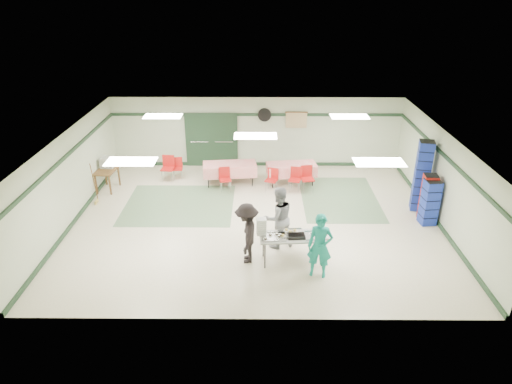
{
  "coord_description": "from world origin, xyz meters",
  "views": [
    {
      "loc": [
        0.11,
        -12.27,
        6.71
      ],
      "look_at": [
        0.02,
        -0.3,
        1.07
      ],
      "focal_mm": 32.0,
      "sensor_mm": 36.0,
      "label": 1
    }
  ],
  "objects_px": {
    "volunteer_teal": "(320,246)",
    "dining_table_b": "(230,169)",
    "chair_d": "(225,177)",
    "office_printer": "(108,162)",
    "chair_a": "(296,177)",
    "chair_b": "(272,177)",
    "dining_table_a": "(292,169)",
    "chair_loose_a": "(177,166)",
    "volunteer_grey": "(278,218)",
    "chair_loose_b": "(168,165)",
    "broom": "(94,182)",
    "crate_stack_red": "(428,198)",
    "serving_table": "(293,237)",
    "chair_c": "(307,176)",
    "crate_stack_blue_b": "(422,176)",
    "volunteer_dark": "(247,233)",
    "printer_table": "(107,172)"
  },
  "relations": [
    {
      "from": "volunteer_dark",
      "to": "printer_table",
      "type": "height_order",
      "value": "volunteer_dark"
    },
    {
      "from": "chair_loose_a",
      "to": "crate_stack_red",
      "type": "distance_m",
      "value": 8.64
    },
    {
      "from": "volunteer_teal",
      "to": "printer_table",
      "type": "distance_m",
      "value": 8.4
    },
    {
      "from": "chair_loose_a",
      "to": "printer_table",
      "type": "bearing_deg",
      "value": -162.05
    },
    {
      "from": "volunteer_grey",
      "to": "chair_a",
      "type": "xyz_separation_m",
      "value": [
        0.73,
        3.64,
        -0.36
      ]
    },
    {
      "from": "dining_table_b",
      "to": "crate_stack_blue_b",
      "type": "height_order",
      "value": "crate_stack_blue_b"
    },
    {
      "from": "office_printer",
      "to": "broom",
      "type": "bearing_deg",
      "value": -85.52
    },
    {
      "from": "volunteer_grey",
      "to": "chair_c",
      "type": "height_order",
      "value": "volunteer_grey"
    },
    {
      "from": "volunteer_teal",
      "to": "chair_loose_a",
      "type": "height_order",
      "value": "volunteer_teal"
    },
    {
      "from": "volunteer_grey",
      "to": "dining_table_b",
      "type": "height_order",
      "value": "volunteer_grey"
    },
    {
      "from": "chair_d",
      "to": "crate_stack_blue_b",
      "type": "height_order",
      "value": "crate_stack_blue_b"
    },
    {
      "from": "chair_a",
      "to": "chair_b",
      "type": "xyz_separation_m",
      "value": [
        -0.8,
        -0.01,
        -0.02
      ]
    },
    {
      "from": "chair_a",
      "to": "printer_table",
      "type": "xyz_separation_m",
      "value": [
        -6.51,
        0.02,
        0.13
      ]
    },
    {
      "from": "chair_b",
      "to": "chair_loose_a",
      "type": "xyz_separation_m",
      "value": [
        -3.44,
        1.05,
        -0.01
      ]
    },
    {
      "from": "volunteer_grey",
      "to": "chair_loose_b",
      "type": "height_order",
      "value": "volunteer_grey"
    },
    {
      "from": "dining_table_b",
      "to": "chair_c",
      "type": "xyz_separation_m",
      "value": [
        2.69,
        -0.56,
        -0.02
      ]
    },
    {
      "from": "chair_loose_b",
      "to": "broom",
      "type": "relative_size",
      "value": 0.67
    },
    {
      "from": "volunteer_dark",
      "to": "office_printer",
      "type": "relative_size",
      "value": 3.71
    },
    {
      "from": "chair_loose_a",
      "to": "crate_stack_blue_b",
      "type": "distance_m",
      "value": 8.42
    },
    {
      "from": "crate_stack_blue_b",
      "to": "chair_a",
      "type": "bearing_deg",
      "value": 159.86
    },
    {
      "from": "serving_table",
      "to": "volunteer_teal",
      "type": "distance_m",
      "value": 0.88
    },
    {
      "from": "chair_loose_b",
      "to": "chair_c",
      "type": "bearing_deg",
      "value": -4.64
    },
    {
      "from": "office_printer",
      "to": "broom",
      "type": "height_order",
      "value": "broom"
    },
    {
      "from": "chair_a",
      "to": "office_printer",
      "type": "height_order",
      "value": "office_printer"
    },
    {
      "from": "serving_table",
      "to": "chair_c",
      "type": "relative_size",
      "value": 1.93
    },
    {
      "from": "crate_stack_blue_b",
      "to": "volunteer_dark",
      "type": "bearing_deg",
      "value": -150.96
    },
    {
      "from": "dining_table_a",
      "to": "chair_c",
      "type": "xyz_separation_m",
      "value": [
        0.49,
        -0.56,
        -0.02
      ]
    },
    {
      "from": "serving_table",
      "to": "chair_loose_b",
      "type": "distance_m",
      "value": 6.69
    },
    {
      "from": "crate_stack_red",
      "to": "office_printer",
      "type": "distance_m",
      "value": 10.58
    },
    {
      "from": "dining_table_a",
      "to": "chair_c",
      "type": "distance_m",
      "value": 0.75
    },
    {
      "from": "dining_table_a",
      "to": "chair_a",
      "type": "height_order",
      "value": "chair_a"
    },
    {
      "from": "chair_c",
      "to": "chair_d",
      "type": "height_order",
      "value": "chair_c"
    },
    {
      "from": "dining_table_a",
      "to": "dining_table_b",
      "type": "height_order",
      "value": "same"
    },
    {
      "from": "dining_table_a",
      "to": "chair_loose_a",
      "type": "bearing_deg",
      "value": 165.92
    },
    {
      "from": "chair_d",
      "to": "dining_table_a",
      "type": "bearing_deg",
      "value": 1.92
    },
    {
      "from": "printer_table",
      "to": "serving_table",
      "type": "bearing_deg",
      "value": -29.43
    },
    {
      "from": "volunteer_teal",
      "to": "dining_table_b",
      "type": "relative_size",
      "value": 0.86
    },
    {
      "from": "chair_a",
      "to": "chair_loose_a",
      "type": "distance_m",
      "value": 4.37
    },
    {
      "from": "volunteer_teal",
      "to": "office_printer",
      "type": "distance_m",
      "value": 8.55
    },
    {
      "from": "chair_c",
      "to": "chair_d",
      "type": "distance_m",
      "value": 2.83
    },
    {
      "from": "volunteer_teal",
      "to": "printer_table",
      "type": "relative_size",
      "value": 1.65
    },
    {
      "from": "volunteer_teal",
      "to": "chair_d",
      "type": "relative_size",
      "value": 2.01
    },
    {
      "from": "office_printer",
      "to": "chair_loose_b",
      "type": "bearing_deg",
      "value": 24.65
    },
    {
      "from": "chair_loose_a",
      "to": "serving_table",
      "type": "bearing_deg",
      "value": -61.02
    },
    {
      "from": "crate_stack_blue_b",
      "to": "office_printer",
      "type": "xyz_separation_m",
      "value": [
        -10.3,
        1.67,
        -0.22
      ]
    },
    {
      "from": "volunteer_grey",
      "to": "volunteer_dark",
      "type": "height_order",
      "value": "volunteer_grey"
    },
    {
      "from": "dining_table_a",
      "to": "chair_d",
      "type": "relative_size",
      "value": 2.16
    },
    {
      "from": "chair_loose_b",
      "to": "crate_stack_blue_b",
      "type": "bearing_deg",
      "value": -9.94
    },
    {
      "from": "chair_d",
      "to": "office_printer",
      "type": "xyz_separation_m",
      "value": [
        -4.07,
        0.28,
        0.41
      ]
    },
    {
      "from": "volunteer_teal",
      "to": "dining_table_a",
      "type": "distance_m",
      "value": 5.58
    }
  ]
}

